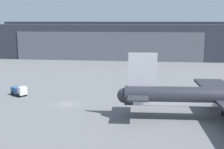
# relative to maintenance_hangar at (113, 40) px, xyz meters

# --- Properties ---
(ground_plane) EXTENTS (440.00, 440.00, 0.00)m
(ground_plane) POSITION_rel_maintenance_hangar_xyz_m (1.80, -90.21, -8.15)
(ground_plane) COLOR slate
(grass_field_strip) EXTENTS (440.00, 56.00, 0.08)m
(grass_field_strip) POSITION_rel_maintenance_hangar_xyz_m (1.80, 60.64, -8.11)
(grass_field_strip) COLOR #3D6B37
(grass_field_strip) RESTS_ON ground_plane
(maintenance_hangar) EXTENTS (109.76, 36.80, 17.21)m
(maintenance_hangar) POSITION_rel_maintenance_hangar_xyz_m (0.00, 0.00, 0.00)
(maintenance_hangar) COLOR #2D333D
(maintenance_hangar) RESTS_ON ground_plane
(pushback_tractor) EXTENTS (4.73, 4.17, 2.40)m
(pushback_tractor) POSITION_rel_maintenance_hangar_xyz_m (-11.48, -84.31, -6.92)
(pushback_tractor) COLOR silver
(pushback_tractor) RESTS_ON ground_plane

